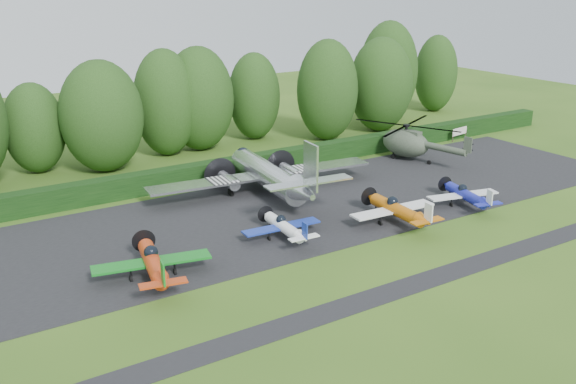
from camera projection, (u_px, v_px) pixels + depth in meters
ground at (363, 251)px, 46.86m from camera, size 160.00×160.00×0.00m
apron at (290, 210)px, 54.85m from camera, size 70.00×18.00×0.01m
taxiway_verge at (421, 282)px, 42.07m from camera, size 70.00×2.00×0.00m
hedgerow at (230, 178)px, 63.64m from camera, size 90.00×1.60×2.00m
transport_plane at (269, 175)px, 57.97m from camera, size 21.75×16.68×6.97m
light_plane_red at (153, 263)px, 41.98m from camera, size 7.82×8.22×3.00m
light_plane_white at (284, 227)px, 48.64m from camera, size 6.31×6.63×2.42m
light_plane_orange at (397, 209)px, 51.60m from camera, size 7.58×7.97×2.91m
light_plane_blue at (466, 195)px, 55.55m from camera, size 6.59×6.93×2.53m
helicopter at (406, 141)px, 69.54m from camera, size 11.97×14.02×3.86m
sign_board at (460, 132)px, 77.73m from camera, size 2.83×0.11×1.59m
tree_1 at (199, 99)px, 72.28m from camera, size 7.91×7.91×11.77m
tree_2 at (436, 73)px, 93.30m from camera, size 6.11×6.11×11.06m
tree_3 at (34, 128)px, 64.15m from camera, size 6.04×6.04×9.18m
tree_4 at (254, 96)px, 77.33m from camera, size 6.23×6.23×10.50m
tree_5 at (102, 116)px, 64.29m from camera, size 8.33×8.33×11.35m
tree_6 at (381, 85)px, 81.18m from camera, size 8.00×8.00×11.90m
tree_9 at (327, 90)px, 76.69m from camera, size 7.34×7.34×12.11m
tree_10 at (388, 72)px, 86.64m from camera, size 7.93×7.93×13.50m
tree_11 at (165, 103)px, 70.03m from camera, size 6.93×6.93×11.77m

